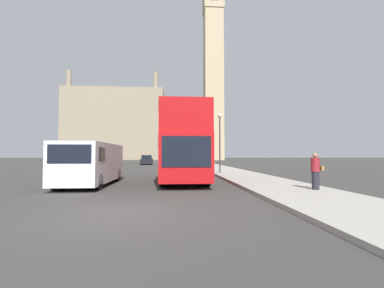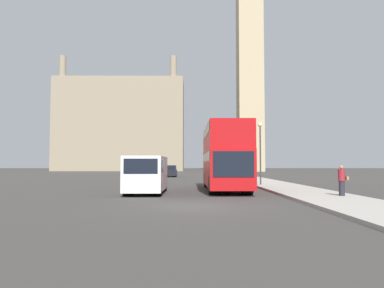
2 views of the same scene
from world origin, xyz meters
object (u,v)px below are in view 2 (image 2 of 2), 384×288
Objects in this scene: clock_tower at (249,26)px; pedestrian at (342,181)px; street_lamp at (260,143)px; white_van at (147,173)px; parked_sedan at (170,172)px; red_double_decker_bus at (225,155)px.

pedestrian is (-7.05, -72.39, -35.51)m from clock_tower.
pedestrian is at bearing -78.42° from street_lamp.
pedestrian is (10.54, -3.57, -0.28)m from white_van.
white_van is (-17.58, -68.82, -35.23)m from clock_tower.
street_lamp is at bearing 40.55° from white_van.
clock_tower reaches higher than white_van.
street_lamp is 1.11× the size of parked_sedan.
red_double_decker_bus is at bearing 26.75° from white_van.
clock_tower is 45.19× the size of pedestrian.
white_van is at bearing -104.33° from clock_tower.
white_van reaches higher than pedestrian.
parked_sedan is at bearing 110.06° from street_lamp.
street_lamp reaches higher than white_van.
red_double_decker_bus reaches higher than parked_sedan.
red_double_decker_bus is 5.76m from white_van.
clock_tower is 11.81× the size of white_van.
red_double_decker_bus is 1.70× the size of white_van.
street_lamp reaches higher than pedestrian.
pedestrian is 0.35× the size of parked_sedan.
clock_tower is 14.21× the size of street_lamp.
pedestrian is at bearing -95.56° from clock_tower.
white_van is 1.20× the size of street_lamp.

